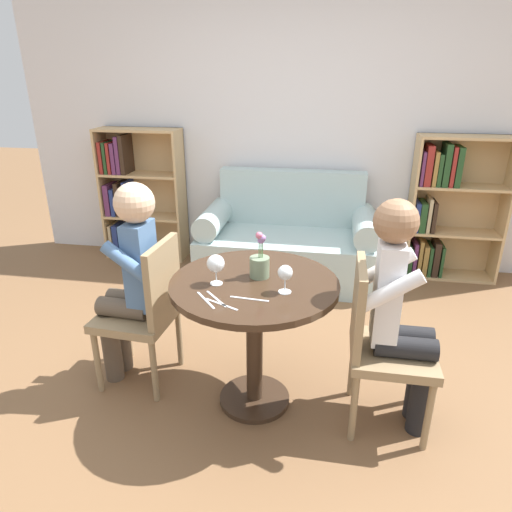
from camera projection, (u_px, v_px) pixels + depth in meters
name	position (u px, v px, depth m)	size (l,w,h in m)	color
ground_plane	(255.00, 400.00, 2.63)	(16.00, 16.00, 0.00)	brown
back_wall	(296.00, 119.00, 4.10)	(5.20, 0.05, 2.70)	silver
round_table	(254.00, 310.00, 2.40)	(0.87, 0.87, 0.76)	#382619
couch	(288.00, 244.00, 4.10)	(1.54, 0.80, 0.92)	#A8C1C1
bookshelf_left	(135.00, 196.00, 4.47)	(0.79, 0.28, 1.26)	tan
bookshelf_right	(444.00, 209.00, 4.02)	(0.79, 0.28, 1.26)	tan
chair_left	(147.00, 307.00, 2.63)	(0.45, 0.45, 0.90)	#937A56
chair_right	(379.00, 340.00, 2.31)	(0.42, 0.42, 0.90)	#937A56
person_left	(130.00, 278.00, 2.58)	(0.43, 0.36, 1.22)	brown
person_right	(401.00, 312.00, 2.23)	(0.42, 0.34, 1.23)	black
wine_glass_left	(216.00, 264.00, 2.27)	(0.09, 0.09, 0.16)	white
wine_glass_right	(285.00, 274.00, 2.19)	(0.07, 0.07, 0.14)	white
flower_vase	(260.00, 264.00, 2.36)	(0.10, 0.10, 0.25)	gray
knife_left_setting	(206.00, 300.00, 2.15)	(0.13, 0.15, 0.00)	silver
fork_left_setting	(249.00, 299.00, 2.16)	(0.19, 0.03, 0.00)	silver
knife_right_setting	(216.00, 299.00, 2.16)	(0.14, 0.15, 0.00)	silver
fork_right_setting	(221.00, 304.00, 2.11)	(0.18, 0.09, 0.00)	silver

